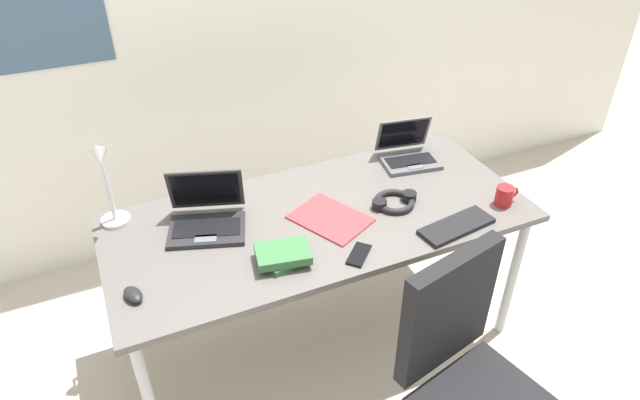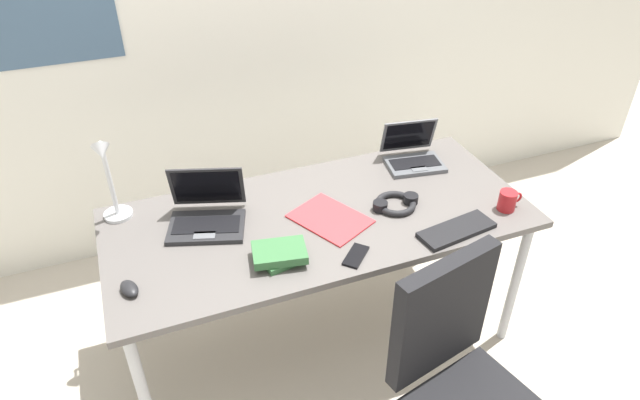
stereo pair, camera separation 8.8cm
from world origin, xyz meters
name	(u,v)px [view 2 (the right image)]	position (x,y,z in m)	size (l,w,h in m)	color
ground_plane	(320,334)	(0.00, 0.00, 0.00)	(12.00, 12.00, 0.00)	#B7AD9E
wall_back	(243,11)	(0.00, 1.10, 1.30)	(6.00, 0.13, 2.60)	silver
desk	(320,226)	(0.00, 0.00, 0.68)	(1.80, 0.80, 0.74)	#595451
desk_lamp	(109,181)	(-0.80, 0.28, 0.94)	(0.12, 0.18, 0.40)	silver
laptop_back_left	(413,155)	(0.58, 0.24, 0.78)	(0.30, 0.28, 0.20)	#515459
laptop_front_left	(207,214)	(-0.46, 0.12, 0.79)	(0.38, 0.35, 0.23)	#232326
external_keyboard	(457,230)	(0.48, -0.31, 0.75)	(0.33, 0.12, 0.02)	black
computer_mouse	(129,288)	(-0.80, -0.18, 0.76)	(0.06, 0.10, 0.03)	black
cell_phone	(356,256)	(0.03, -0.30, 0.74)	(0.06, 0.14, 0.01)	black
headphones	(396,203)	(0.33, -0.06, 0.76)	(0.21, 0.18, 0.04)	black
book_stack	(280,254)	(-0.25, -0.22, 0.77)	(0.23, 0.18, 0.06)	#336638
paper_folder_near_lamp	(330,219)	(0.03, -0.04, 0.74)	(0.23, 0.31, 0.01)	red
coffee_mug	(508,201)	(0.77, -0.25, 0.78)	(0.11, 0.08, 0.09)	#B21E23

